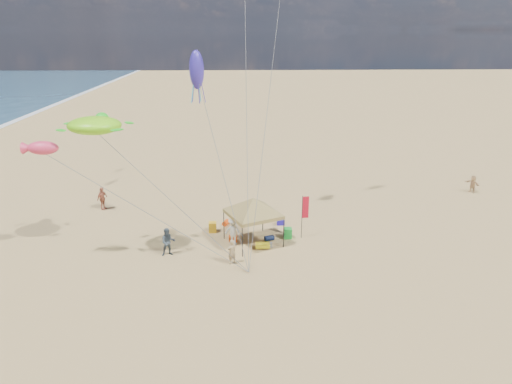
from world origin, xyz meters
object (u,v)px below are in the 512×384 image
at_px(person_near_b, 168,242).
at_px(cooler_red, 233,238).
at_px(chair_yellow, 213,227).
at_px(person_far_c, 473,184).
at_px(person_far_a, 102,198).
at_px(person_near_c, 234,231).
at_px(canopy_tent, 253,200).
at_px(beach_cart, 263,245).
at_px(person_near_a, 232,252).
at_px(feather_flag, 305,210).
at_px(cooler_blue, 281,222).
at_px(chair_green, 288,233).

bearing_deg(person_near_b, cooler_red, 11.94).
height_order(chair_yellow, person_far_c, person_far_c).
distance_m(person_far_a, person_far_c, 30.41).
relative_size(person_near_c, person_far_c, 1.25).
relative_size(canopy_tent, beach_cart, 5.87).
bearing_deg(person_near_a, cooler_red, -127.08).
relative_size(canopy_tent, person_far_a, 2.96).
xyz_separation_m(feather_flag, person_near_c, (-4.63, -0.84, -1.05)).
bearing_deg(feather_flag, cooler_red, -175.73).
height_order(cooler_blue, beach_cart, cooler_blue).
distance_m(beach_cart, person_near_c, 2.06).
bearing_deg(chair_green, person_near_c, -166.59).
bearing_deg(cooler_blue, feather_flag, -59.29).
distance_m(cooler_blue, beach_cart, 3.97).
relative_size(feather_flag, person_near_b, 1.67).
xyz_separation_m(person_near_b, person_far_a, (-6.15, 7.86, 0.00)).
height_order(chair_green, person_near_b, person_near_b).
height_order(canopy_tent, feather_flag, canopy_tent).
height_order(chair_green, chair_yellow, same).
bearing_deg(canopy_tent, beach_cart, -54.47).
relative_size(canopy_tent, person_far_c, 3.50).
xyz_separation_m(feather_flag, cooler_blue, (-1.33, 2.24, -1.80)).
height_order(chair_yellow, person_far_a, person_far_a).
distance_m(feather_flag, person_far_a, 15.83).
relative_size(canopy_tent, cooler_blue, 9.79).
xyz_separation_m(feather_flag, cooler_red, (-4.69, -0.35, -1.80)).
distance_m(canopy_tent, chair_green, 3.57).
relative_size(canopy_tent, person_near_b, 2.96).
bearing_deg(cooler_red, person_far_a, 149.12).
height_order(cooler_red, person_far_c, person_far_c).
xyz_separation_m(beach_cart, person_near_a, (-1.92, -1.95, 0.57)).
xyz_separation_m(cooler_red, cooler_blue, (3.35, 2.59, 0.00)).
distance_m(feather_flag, chair_green, 1.95).
bearing_deg(beach_cart, feather_flag, 27.32).
distance_m(chair_yellow, person_far_a, 9.76).
bearing_deg(chair_green, person_far_a, 157.57).
bearing_deg(chair_green, feather_flag, -0.67).
relative_size(beach_cart, person_near_a, 0.59).
bearing_deg(feather_flag, person_far_c, 28.89).
bearing_deg(person_near_c, chair_yellow, -33.80).
xyz_separation_m(chair_green, person_near_c, (-3.57, -0.85, 0.60)).
bearing_deg(person_near_b, person_near_c, 5.54).
xyz_separation_m(feather_flag, chair_yellow, (-6.10, 1.17, -1.64)).
xyz_separation_m(person_near_a, person_near_b, (-3.88, 1.19, 0.12)).
bearing_deg(chair_yellow, person_near_c, -53.78).
relative_size(person_near_c, person_far_a, 1.06).
relative_size(chair_yellow, person_near_c, 0.37).
bearing_deg(canopy_tent, chair_green, 15.73).
bearing_deg(person_near_a, feather_flag, 179.21).
bearing_deg(person_near_a, person_near_b, -53.62).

